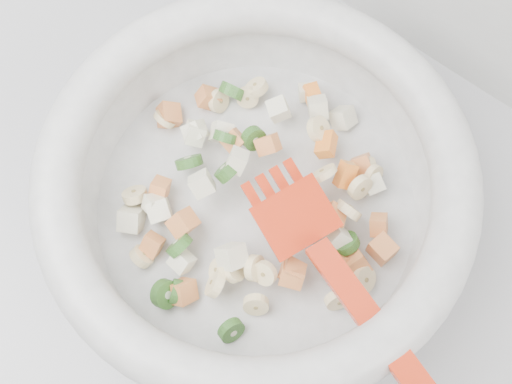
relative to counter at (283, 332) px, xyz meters
The scene contains 2 objects.
counter is the anchor object (origin of this frame).
mixing_bowl 0.52m from the counter, 166.74° to the left, with size 0.49×0.40×0.12m.
Camera 1 is at (0.07, 1.30, 1.52)m, focal length 45.00 mm.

